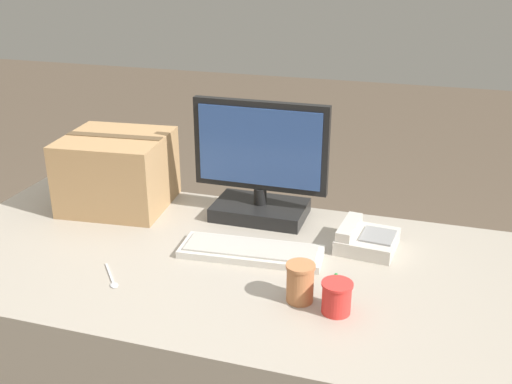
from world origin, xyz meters
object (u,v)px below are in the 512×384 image
paper_cup_right (337,297)px  pen_marker (340,286)px  paper_cup_left (300,282)px  spoon (112,279)px  keyboard (251,251)px  monitor (260,173)px  desk_phone (365,239)px  cardboard_box (118,171)px

paper_cup_right → pen_marker: size_ratio=0.72×
paper_cup_left → spoon: (-0.53, -0.05, -0.05)m
keyboard → paper_cup_left: (0.20, -0.20, 0.04)m
monitor → paper_cup_right: monitor is taller
desk_phone → spoon: desk_phone is taller
spoon → paper_cup_right: bearing=52.9°
paper_cup_right → cardboard_box: size_ratio=0.23×
paper_cup_left → cardboard_box: 0.88m
desk_phone → pen_marker: size_ratio=1.64×
paper_cup_left → paper_cup_right: size_ratio=1.26×
desk_phone → cardboard_box: 0.90m
spoon → paper_cup_left: bearing=56.1°
paper_cup_right → spoon: (-0.63, -0.03, -0.04)m
paper_cup_left → pen_marker: (0.09, 0.09, -0.05)m
spoon → cardboard_box: 0.55m
paper_cup_left → pen_marker: paper_cup_left is taller
keyboard → paper_cup_right: bearing=-41.3°
keyboard → desk_phone: bearing=20.6°
desk_phone → spoon: size_ratio=1.63×
desk_phone → pen_marker: 0.26m
desk_phone → monitor: bearing=167.4°
monitor → pen_marker: size_ratio=3.85×
spoon → cardboard_box: bearing=166.7°
keyboard → spoon: size_ratio=3.71×
desk_phone → cardboard_box: bearing=-179.4°
desk_phone → cardboard_box: (-0.89, 0.07, 0.10)m
paper_cup_left → monitor: bearing=118.1°
monitor → paper_cup_left: (0.25, -0.48, -0.11)m
pen_marker → paper_cup_right: bearing=-14.4°
monitor → keyboard: (0.05, -0.27, -0.15)m
monitor → paper_cup_left: bearing=-61.9°
paper_cup_right → spoon: bearing=-177.4°
cardboard_box → pen_marker: (0.86, -0.33, -0.12)m
keyboard → desk_phone: (0.32, 0.15, 0.02)m
monitor → spoon: monitor is taller
cardboard_box → desk_phone: bearing=-4.7°
monitor → keyboard: size_ratio=1.04×
paper_cup_left → cardboard_box: (-0.77, 0.43, 0.07)m
cardboard_box → pen_marker: 0.93m
paper_cup_right → cardboard_box: cardboard_box is taller
monitor → spoon: 0.62m
spoon → pen_marker: size_ratio=1.00×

